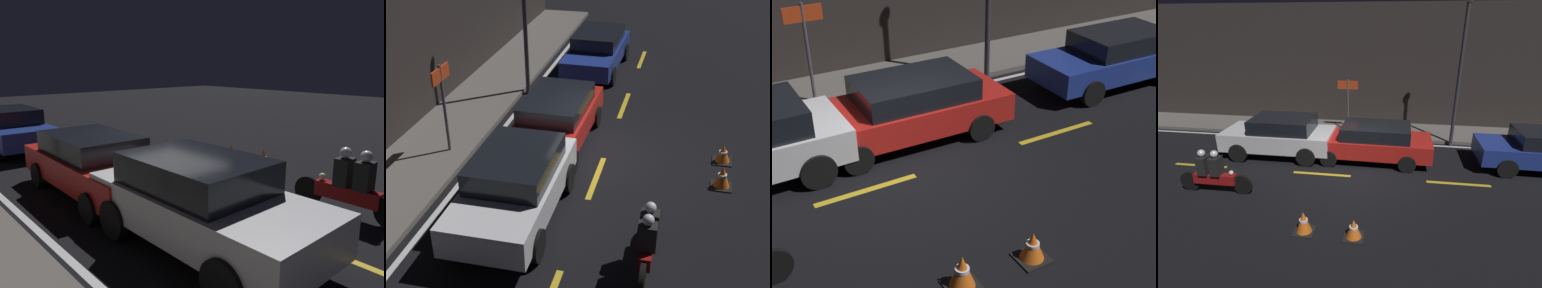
% 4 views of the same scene
% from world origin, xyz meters
% --- Properties ---
extents(ground_plane, '(56.00, 56.00, 0.00)m').
position_xyz_m(ground_plane, '(0.00, 0.00, 0.00)').
color(ground_plane, black).
extents(raised_curb, '(28.00, 2.26, 0.15)m').
position_xyz_m(raised_curb, '(0.00, 4.60, 0.07)').
color(raised_curb, '#605B56').
rests_on(raised_curb, ground).
extents(building_front, '(28.00, 0.30, 5.70)m').
position_xyz_m(building_front, '(0.00, 5.88, 2.85)').
color(building_front, '#2D2826').
rests_on(building_front, ground).
extents(lane_dash_c, '(2.00, 0.14, 0.01)m').
position_xyz_m(lane_dash_c, '(-1.00, 0.00, 0.00)').
color(lane_dash_c, gold).
rests_on(lane_dash_c, ground).
extents(lane_dash_d, '(2.00, 0.14, 0.01)m').
position_xyz_m(lane_dash_d, '(3.50, 0.00, 0.00)').
color(lane_dash_d, gold).
rests_on(lane_dash_d, ground).
extents(lane_dash_e, '(2.00, 0.14, 0.01)m').
position_xyz_m(lane_dash_e, '(8.00, 0.00, 0.00)').
color(lane_dash_e, gold).
rests_on(lane_dash_e, ground).
extents(lane_solid_kerb, '(25.20, 0.14, 0.01)m').
position_xyz_m(lane_solid_kerb, '(0.00, 3.22, 0.00)').
color(lane_solid_kerb, silver).
rests_on(lane_solid_kerb, ground).
extents(sedan_white, '(4.16, 1.98, 1.52)m').
position_xyz_m(sedan_white, '(-2.94, 1.43, 0.82)').
color(sedan_white, silver).
rests_on(sedan_white, ground).
extents(taxi_red, '(4.49, 1.97, 1.38)m').
position_xyz_m(taxi_red, '(0.56, 1.47, 0.74)').
color(taxi_red, red).
rests_on(taxi_red, ground).
extents(sedan_blue, '(4.36, 1.93, 1.42)m').
position_xyz_m(sedan_blue, '(6.56, 1.51, 0.77)').
color(sedan_blue, navy).
rests_on(sedan_blue, ground).
extents(motorcycle, '(2.29, 0.37, 1.37)m').
position_xyz_m(motorcycle, '(-3.94, -1.60, 0.64)').
color(motorcycle, black).
rests_on(motorcycle, ground).
extents(traffic_cone_near, '(0.51, 0.51, 0.57)m').
position_xyz_m(traffic_cone_near, '(-0.71, -3.04, 0.28)').
color(traffic_cone_near, black).
rests_on(traffic_cone_near, ground).
extents(traffic_cone_mid, '(0.50, 0.50, 0.50)m').
position_xyz_m(traffic_cone_mid, '(0.53, -3.07, 0.24)').
color(traffic_cone_mid, black).
rests_on(traffic_cone_mid, ground).
extents(shop_sign, '(0.90, 0.08, 2.40)m').
position_xyz_m(shop_sign, '(-0.74, 4.07, 1.83)').
color(shop_sign, '#4C4C51').
rests_on(shop_sign, raised_curb).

